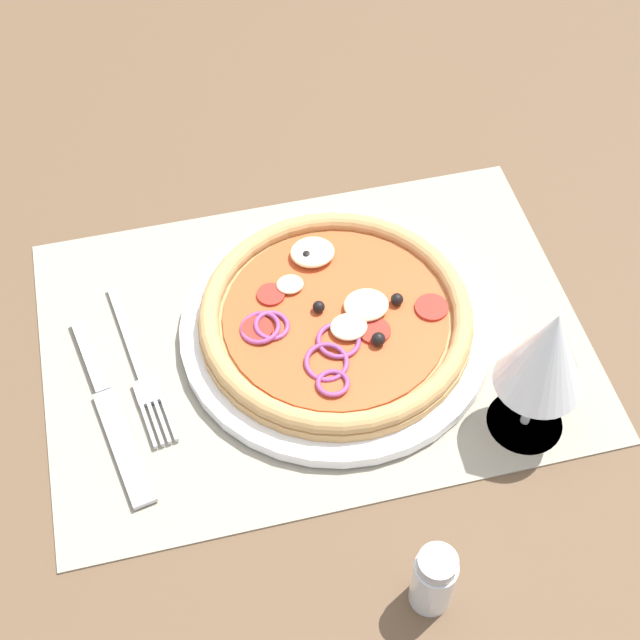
{
  "coord_description": "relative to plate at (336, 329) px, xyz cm",
  "views": [
    {
      "loc": [
        11.26,
        49.18,
        68.93
      ],
      "look_at": [
        -0.61,
        0.0,
        2.61
      ],
      "focal_mm": 53.25,
      "sensor_mm": 36.0,
      "label": 1
    }
  ],
  "objects": [
    {
      "name": "fork",
      "position": [
        17.58,
        0.11,
        -0.38
      ],
      "size": [
        4.16,
        18.03,
        0.44
      ],
      "rotation": [
        0.0,
        0.0,
        1.72
      ],
      "color": "#B2B5BA",
      "rests_on": "placemat"
    },
    {
      "name": "wine_glass",
      "position": [
        -13.22,
        12.68,
        9.36
      ],
      "size": [
        7.2,
        7.2,
        14.9
      ],
      "color": "silver",
      "rests_on": "ground_plane"
    },
    {
      "name": "plate",
      "position": [
        0.0,
        0.0,
        0.0
      ],
      "size": [
        27.84,
        27.84,
        1.21
      ],
      "primitive_type": "cylinder",
      "color": "white",
      "rests_on": "placemat"
    },
    {
      "name": "ground_plane",
      "position": [
        2.05,
        -0.09,
        -2.2
      ],
      "size": [
        190.0,
        140.0,
        2.4
      ],
      "primitive_type": "cube",
      "color": "brown"
    },
    {
      "name": "knife",
      "position": [
        20.58,
        3.44,
        -0.35
      ],
      "size": [
        5.34,
        19.96,
        0.62
      ],
      "rotation": [
        0.0,
        0.0,
        1.76
      ],
      "color": "#B2B5BA",
      "rests_on": "placemat"
    },
    {
      "name": "pepper_shaker",
      "position": [
        -0.89,
        25.22,
        2.25
      ],
      "size": [
        3.2,
        3.2,
        6.7
      ],
      "color": "silver",
      "rests_on": "ground_plane"
    },
    {
      "name": "placemat",
      "position": [
        2.05,
        -0.09,
        -0.8
      ],
      "size": [
        48.0,
        34.05,
        0.4
      ],
      "primitive_type": "cube",
      "color": "gray",
      "rests_on": "ground_plane"
    },
    {
      "name": "pizza",
      "position": [
        0.02,
        -0.04,
        1.7
      ],
      "size": [
        24.38,
        24.38,
        2.57
      ],
      "color": "tan",
      "rests_on": "plate"
    }
  ]
}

